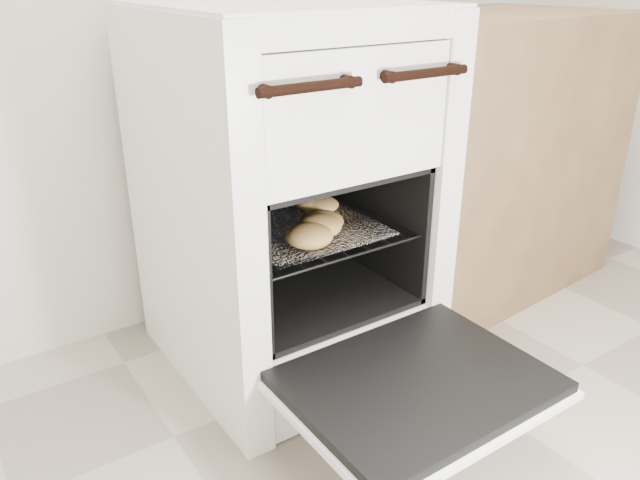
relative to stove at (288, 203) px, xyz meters
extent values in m
cube|color=white|center=(0.00, 0.01, 0.01)|extent=(0.58, 0.62, 0.89)
cylinder|color=black|center=(-0.14, -0.31, 0.34)|extent=(0.21, 0.02, 0.02)
cylinder|color=black|center=(0.14, -0.31, 0.34)|extent=(0.21, 0.02, 0.02)
cube|color=black|center=(0.00, -0.49, -0.23)|extent=(0.50, 0.39, 0.02)
cube|color=white|center=(0.00, -0.49, -0.25)|extent=(0.52, 0.41, 0.02)
cylinder|color=black|center=(-0.21, -0.06, -0.05)|extent=(0.01, 0.41, 0.01)
cylinder|color=black|center=(0.21, -0.06, -0.05)|extent=(0.01, 0.41, 0.01)
cylinder|color=black|center=(0.00, -0.26, -0.05)|extent=(0.42, 0.01, 0.01)
cylinder|color=black|center=(0.00, 0.13, -0.05)|extent=(0.42, 0.01, 0.01)
cylinder|color=black|center=(-0.17, -0.06, -0.05)|extent=(0.01, 0.39, 0.01)
cylinder|color=black|center=(-0.12, -0.06, -0.05)|extent=(0.01, 0.39, 0.01)
cylinder|color=black|center=(-0.06, -0.06, -0.05)|extent=(0.01, 0.39, 0.01)
cylinder|color=black|center=(0.00, -0.06, -0.05)|extent=(0.01, 0.39, 0.01)
cylinder|color=black|center=(0.06, -0.06, -0.05)|extent=(0.01, 0.39, 0.01)
cylinder|color=black|center=(0.12, -0.06, -0.05)|extent=(0.01, 0.39, 0.01)
cylinder|color=black|center=(0.17, -0.06, -0.05)|extent=(0.01, 0.39, 0.01)
cube|color=white|center=(0.00, -0.08, -0.04)|extent=(0.33, 0.29, 0.01)
ellipsoid|color=tan|center=(0.09, -0.02, -0.02)|extent=(0.10, 0.10, 0.04)
ellipsoid|color=tan|center=(0.08, 0.00, -0.02)|extent=(0.10, 0.10, 0.04)
ellipsoid|color=tan|center=(0.00, -0.14, -0.01)|extent=(0.12, 0.12, 0.05)
ellipsoid|color=tan|center=(0.02, -0.11, -0.02)|extent=(0.14, 0.14, 0.04)
ellipsoid|color=tan|center=(-0.05, -0.18, -0.01)|extent=(0.13, 0.13, 0.05)
cube|color=brown|center=(0.74, 0.08, -0.01)|extent=(0.89, 0.63, 0.85)
camera|label=1|loc=(-0.74, -1.23, 0.53)|focal=35.00mm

